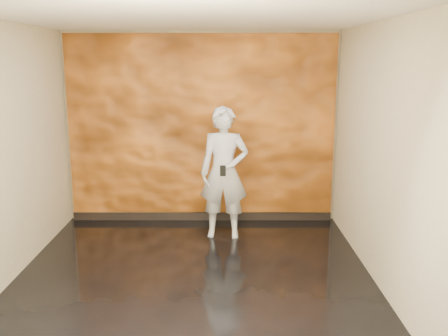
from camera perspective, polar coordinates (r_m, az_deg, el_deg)
room at (r=5.42m, az=-3.58°, el=1.75°), size 4.02×4.02×2.81m
feature_wall at (r=7.36m, az=-2.60°, el=4.41°), size 3.90×0.06×2.75m
baseboard at (r=7.62m, az=-2.52°, el=-5.52°), size 3.90×0.04×0.12m
man at (r=6.72m, az=0.02°, el=-0.55°), size 0.68×0.47×1.79m
phone at (r=6.47m, az=-0.13°, el=-0.31°), size 0.08×0.02×0.14m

